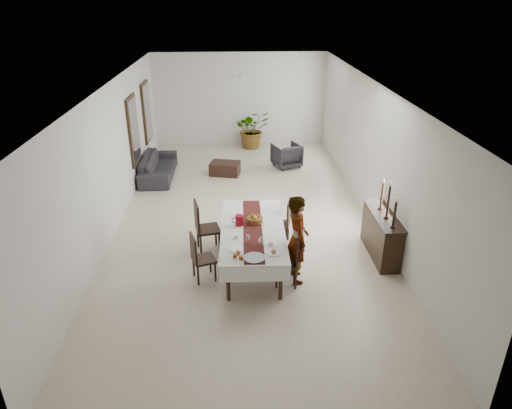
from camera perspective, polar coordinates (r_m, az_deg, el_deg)
name	(u,v)px	position (r m, az deg, el deg)	size (l,w,h in m)	color
floor	(245,217)	(11.24, -1.42, -1.53)	(6.00, 12.00, 0.00)	beige
ceiling	(243,85)	(10.22, -1.61, 14.74)	(6.00, 12.00, 0.02)	silver
wall_back	(240,100)	(16.41, -2.03, 12.98)	(6.00, 0.02, 3.20)	silver
wall_front	(257,328)	(5.31, 0.12, -15.17)	(6.00, 0.02, 3.20)	silver
wall_left	(113,157)	(10.98, -17.44, 5.69)	(0.02, 12.00, 3.20)	silver
wall_right	(372,153)	(11.09, 14.28, 6.26)	(0.02, 12.00, 3.20)	silver
dining_table_top	(253,230)	(8.99, -0.42, -3.23)	(1.06, 2.54, 0.05)	black
table_leg_fl	(228,283)	(8.18, -3.50, -9.73)	(0.07, 0.07, 0.74)	black
table_leg_fr	(281,282)	(8.20, 3.10, -9.62)	(0.07, 0.07, 0.74)	black
table_leg_bl	(231,221)	(10.25, -3.18, -2.03)	(0.07, 0.07, 0.74)	black
table_leg_br	(272,220)	(10.26, 2.02, -1.95)	(0.07, 0.07, 0.74)	black
tablecloth_top	(253,229)	(8.98, -0.42, -3.05)	(1.25, 2.73, 0.01)	silver
tablecloth_drape_left	(222,236)	(9.06, -4.33, -3.96)	(0.01, 2.73, 0.32)	silver
tablecloth_drape_right	(284,235)	(9.09, 3.50, -3.84)	(0.01, 2.73, 0.32)	silver
tablecloth_drape_near	(255,274)	(7.89, -0.16, -8.69)	(1.25, 0.01, 0.32)	white
tablecloth_drape_far	(251,206)	(10.26, -0.60, -0.24)	(1.25, 0.01, 0.32)	white
table_runner	(253,228)	(8.98, -0.42, -3.01)	(0.37, 2.64, 0.00)	#551C18
red_pitcher	(239,220)	(9.07, -2.11, -1.98)	(0.16, 0.16, 0.21)	maroon
pitcher_handle	(235,220)	(9.07, -2.68, -1.99)	(0.13, 0.13, 0.02)	maroon
wine_glass_near	(261,242)	(8.34, 0.57, -4.68)	(0.07, 0.07, 0.18)	white
wine_glass_mid	(248,239)	(8.42, -1.04, -4.35)	(0.07, 0.07, 0.18)	white
teacup_right	(271,243)	(8.42, 1.86, -4.82)	(0.10, 0.10, 0.06)	silver
saucer_right	(271,244)	(8.43, 1.85, -4.97)	(0.16, 0.16, 0.01)	white
teacup_left	(236,236)	(8.64, -2.46, -4.02)	(0.10, 0.10, 0.06)	silver
saucer_left	(236,238)	(8.65, -2.46, -4.16)	(0.16, 0.16, 0.01)	white
plate_near_right	(274,253)	(8.16, 2.21, -6.07)	(0.25, 0.25, 0.02)	silver
bread_near_right	(274,252)	(8.15, 2.22, -5.90)	(0.10, 0.10, 0.10)	tan
plate_near_left	(236,249)	(8.28, -2.48, -5.58)	(0.25, 0.25, 0.02)	white
plate_far_left	(236,215)	(9.49, -2.55, -1.35)	(0.25, 0.25, 0.02)	white
serving_tray	(254,258)	(8.01, -0.22, -6.69)	(0.38, 0.38, 0.02)	#46474C
jam_jar_a	(241,258)	(7.97, -1.89, -6.65)	(0.07, 0.07, 0.08)	#8D4314
jam_jar_b	(235,256)	(8.02, -2.65, -6.42)	(0.07, 0.07, 0.08)	#913C15
jam_jar_c	(238,253)	(8.11, -2.27, -6.03)	(0.07, 0.07, 0.08)	#8E5E14
fruit_basket	(255,220)	(9.19, -0.13, -1.95)	(0.32, 0.32, 0.11)	brown
fruit_red	(257,216)	(9.17, 0.06, -1.44)	(0.10, 0.10, 0.10)	maroon
fruit_green	(253,216)	(9.18, -0.40, -1.42)	(0.08, 0.08, 0.08)	#577422
fruit_yellow	(255,218)	(9.10, -0.12, -1.65)	(0.09, 0.09, 0.09)	gold
chair_right_near_seat	(287,263)	(8.57, 3.90, -7.31)	(0.43, 0.43, 0.05)	black
chair_right_near_leg_fl	(296,280)	(8.55, 4.97, -9.33)	(0.04, 0.04, 0.42)	black
chair_right_near_leg_fr	(296,269)	(8.84, 5.07, -8.06)	(0.04, 0.04, 0.42)	black
chair_right_near_leg_bl	(277,278)	(8.57, 2.60, -9.20)	(0.04, 0.04, 0.42)	black
chair_right_near_leg_br	(278,268)	(8.86, 2.78, -7.94)	(0.04, 0.04, 0.42)	black
chair_right_near_back	(298,250)	(8.42, 5.29, -5.71)	(0.43, 0.04, 0.54)	black
chair_right_far_seat	(279,225)	(9.89, 2.93, -2.51)	(0.44, 0.44, 0.05)	black
chair_right_far_leg_fl	(286,239)	(9.83, 3.79, -4.32)	(0.04, 0.04, 0.43)	black
chair_right_far_leg_fr	(288,231)	(10.14, 4.04, -3.35)	(0.04, 0.04, 0.43)	black
chair_right_far_leg_bl	(270,237)	(9.87, 1.73, -4.13)	(0.04, 0.04, 0.43)	black
chair_right_far_leg_br	(272,230)	(10.18, 2.05, -3.17)	(0.04, 0.04, 0.43)	black
chair_right_far_back	(289,213)	(9.74, 4.12, -1.06)	(0.44, 0.04, 0.55)	black
chair_left_near_seat	(204,259)	(8.76, -6.54, -6.82)	(0.41, 0.41, 0.05)	black
chair_left_near_leg_fl	(194,267)	(8.98, -7.80, -7.71)	(0.04, 0.04, 0.41)	black
chair_left_near_leg_fr	(198,276)	(8.71, -7.24, -8.84)	(0.04, 0.04, 0.41)	black
chair_left_near_leg_bl	(210,263)	(9.05, -5.73, -7.32)	(0.04, 0.04, 0.41)	black
chair_left_near_leg_br	(215,272)	(8.78, -5.11, -8.42)	(0.04, 0.04, 0.41)	black
chair_left_near_back	(193,248)	(8.57, -7.83, -5.46)	(0.41, 0.04, 0.52)	black
chair_left_far_seat	(208,229)	(9.64, -6.03, -3.09)	(0.48, 0.48, 0.05)	black
chair_left_far_leg_fl	(198,237)	(9.92, -7.28, -4.06)	(0.05, 0.05, 0.48)	black
chair_left_far_leg_fr	(201,246)	(9.58, -6.90, -5.17)	(0.05, 0.05, 0.48)	black
chair_left_far_leg_bl	(216,235)	(9.97, -5.05, -3.78)	(0.05, 0.05, 0.48)	black
chair_left_far_leg_br	(219,243)	(9.63, -4.59, -4.87)	(0.05, 0.05, 0.48)	black
chair_left_far_back	(197,216)	(9.47, -7.41, -1.50)	(0.48, 0.04, 0.61)	black
woman	(297,239)	(8.49, 5.19, -4.35)	(0.64, 0.42, 1.75)	gray
sideboard_body	(381,236)	(9.79, 15.38, -3.76)	(0.41, 1.52, 0.91)	black
sideboard_top	(384,215)	(9.58, 15.69, -1.29)	(0.45, 1.58, 0.03)	black
candlestick_near_base	(393,227)	(9.10, 16.74, -2.67)	(0.10, 0.10, 0.03)	black
candlestick_near_shaft	(395,214)	(8.98, 16.94, -1.16)	(0.05, 0.05, 0.51)	black
candlestick_near_candle	(397,200)	(8.86, 17.18, 0.55)	(0.04, 0.04, 0.08)	beige
candlestick_mid_base	(386,217)	(9.44, 15.98, -1.54)	(0.10, 0.10, 0.03)	black
candlestick_mid_shaft	(388,201)	(9.30, 16.23, 0.36)	(0.05, 0.05, 0.66)	black
candlestick_mid_candle	(391,184)	(9.16, 16.50, 2.46)	(0.04, 0.04, 0.08)	silver
candlestick_far_base	(380,208)	(9.79, 15.28, -0.48)	(0.10, 0.10, 0.03)	black
candlestick_far_shaft	(382,195)	(9.67, 15.48, 1.09)	(0.05, 0.05, 0.56)	black
candlestick_far_candle	(384,181)	(9.55, 15.69, 2.84)	(0.04, 0.04, 0.08)	beige
sofa	(158,166)	(13.88, -12.11, 4.68)	(2.24, 0.87, 0.65)	#29262B
armchair	(287,155)	(14.42, 3.84, 6.14)	(0.78, 0.81, 0.73)	#2D2A2F
coffee_table	(225,168)	(13.83, -3.90, 4.53)	(0.86, 0.58, 0.38)	black
potted_plant	(252,129)	(16.19, -0.46, 9.41)	(1.19, 1.03, 1.32)	#2C5B24
mirror_frame_near	(134,130)	(13.01, -15.06, 8.93)	(0.06, 1.05, 1.85)	black
mirror_glass_near	(135,130)	(13.01, -14.91, 8.93)	(0.01, 0.90, 1.70)	silver
mirror_frame_far	(147,112)	(15.01, -13.52, 11.17)	(0.06, 1.05, 1.85)	black
mirror_glass_far	(148,112)	(15.00, -13.38, 11.18)	(0.01, 0.90, 1.70)	silver
fan_rod	(241,68)	(13.19, -1.92, 16.64)	(0.04, 0.04, 0.20)	silver
fan_hub	(241,76)	(13.22, -1.90, 15.78)	(0.16, 0.16, 0.08)	white
fan_blade_n	(241,74)	(13.57, -1.93, 16.02)	(0.10, 0.55, 0.01)	white
fan_blade_s	(241,78)	(12.88, -1.87, 15.53)	(0.10, 0.55, 0.01)	silver
fan_blade_e	(253,76)	(13.23, -0.33, 15.80)	(0.55, 0.10, 0.01)	silver
fan_blade_w	(228,76)	(13.22, -3.48, 15.75)	(0.55, 0.10, 0.01)	silver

